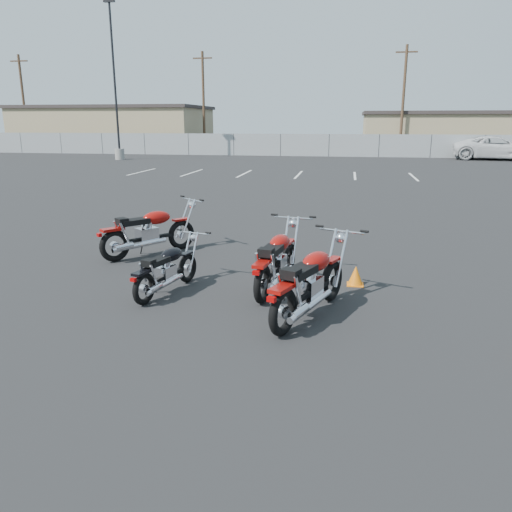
% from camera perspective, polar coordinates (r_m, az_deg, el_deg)
% --- Properties ---
extents(ground, '(120.00, 120.00, 0.00)m').
position_cam_1_polar(ground, '(7.87, -2.23, -5.63)').
color(ground, black).
rests_on(ground, ground).
extents(motorcycle_front_red, '(1.82, 2.08, 1.14)m').
position_cam_1_polar(motorcycle_front_red, '(10.87, -12.13, 2.76)').
color(motorcycle_front_red, black).
rests_on(motorcycle_front_red, ground).
extents(motorcycle_second_black, '(0.85, 1.83, 0.90)m').
position_cam_1_polar(motorcycle_second_black, '(8.43, -10.15, -1.51)').
color(motorcycle_second_black, black).
rests_on(motorcycle_second_black, ground).
extents(motorcycle_third_red, '(0.87, 2.24, 1.10)m').
position_cam_1_polar(motorcycle_third_red, '(8.50, 2.41, -0.50)').
color(motorcycle_third_red, black).
rests_on(motorcycle_third_red, ground).
extents(motorcycle_rear_red, '(1.32, 2.29, 1.14)m').
position_cam_1_polar(motorcycle_rear_red, '(7.29, 6.22, -3.07)').
color(motorcycle_rear_red, black).
rests_on(motorcycle_rear_red, ground).
extents(training_cone_near, '(0.29, 0.29, 0.34)m').
position_cam_1_polar(training_cone_near, '(8.94, 11.32, -2.20)').
color(training_cone_near, orange).
rests_on(training_cone_near, ground).
extents(light_pole_west, '(0.80, 0.70, 11.02)m').
position_cam_1_polar(light_pole_west, '(39.71, -15.57, 14.79)').
color(light_pole_west, gray).
rests_on(light_pole_west, ground).
extents(chainlink_fence, '(80.06, 0.06, 1.80)m').
position_cam_1_polar(chainlink_fence, '(42.25, 8.34, 12.41)').
color(chainlink_fence, gray).
rests_on(chainlink_fence, ground).
extents(tan_building_west, '(18.40, 10.40, 4.30)m').
position_cam_1_polar(tan_building_west, '(54.56, -15.78, 13.92)').
color(tan_building_west, '#9D8C65').
rests_on(tan_building_west, ground).
extents(tan_building_east, '(14.40, 9.40, 3.70)m').
position_cam_1_polar(tan_building_east, '(51.87, 20.20, 13.20)').
color(tan_building_east, '#9D8C65').
rests_on(tan_building_east, ground).
extents(utility_pole_a, '(1.80, 0.24, 9.00)m').
position_cam_1_polar(utility_pole_a, '(56.00, -25.03, 15.72)').
color(utility_pole_a, '#3F2C1D').
rests_on(utility_pole_a, ground).
extents(utility_pole_b, '(1.80, 0.24, 9.00)m').
position_cam_1_polar(utility_pole_b, '(49.14, -6.02, 17.26)').
color(utility_pole_b, '#3F2C1D').
rests_on(utility_pole_b, ground).
extents(utility_pole_c, '(1.80, 0.24, 9.00)m').
position_cam_1_polar(utility_pole_c, '(46.42, 16.49, 16.88)').
color(utility_pole_c, '#3F2C1D').
rests_on(utility_pole_c, ground).
extents(parking_line_stripes, '(15.12, 4.00, 0.01)m').
position_cam_1_polar(parking_line_stripes, '(27.63, 1.75, 9.33)').
color(parking_line_stripes, silver).
rests_on(parking_line_stripes, ground).
extents(white_van, '(3.99, 7.59, 2.74)m').
position_cam_1_polar(white_van, '(42.12, 25.91, 11.73)').
color(white_van, silver).
rests_on(white_van, ground).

